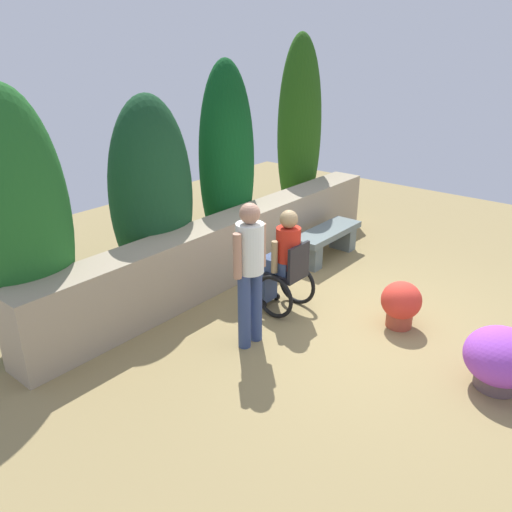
% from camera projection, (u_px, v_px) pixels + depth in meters
% --- Properties ---
extents(ground_plane, '(12.68, 12.68, 0.00)m').
position_uv_depth(ground_plane, '(352.00, 320.00, 6.34)').
color(ground_plane, olive).
extents(stone_retaining_wall, '(6.43, 0.51, 0.92)m').
position_uv_depth(stone_retaining_wall, '(230.00, 247.00, 7.33)').
color(stone_retaining_wall, tan).
rests_on(stone_retaining_wall, ground).
extents(hedge_backdrop, '(6.44, 0.97, 3.31)m').
position_uv_depth(hedge_backdrop, '(185.00, 175.00, 7.12)').
color(hedge_backdrop, '#205F22').
rests_on(hedge_backdrop, ground).
extents(stone_bench, '(1.36, 0.45, 0.47)m').
position_uv_depth(stone_bench, '(327.00, 239.00, 8.05)').
color(stone_bench, slate).
rests_on(stone_bench, ground).
extents(person_in_wheelchair, '(0.53, 0.66, 1.33)m').
position_uv_depth(person_in_wheelchair, '(284.00, 264.00, 6.37)').
color(person_in_wheelchair, black).
rests_on(person_in_wheelchair, ground).
extents(person_standing_companion, '(0.49, 0.30, 1.65)m').
position_uv_depth(person_standing_companion, '(250.00, 266.00, 5.51)').
color(person_standing_companion, navy).
rests_on(person_standing_companion, ground).
extents(flower_pot_purple_near, '(0.47, 0.47, 0.57)m').
position_uv_depth(flower_pot_purple_near, '(401.00, 304.00, 6.11)').
color(flower_pot_purple_near, '#AB4631').
rests_on(flower_pot_purple_near, ground).
extents(flower_pot_terracotta_by_wall, '(0.70, 0.70, 0.63)m').
position_uv_depth(flower_pot_terracotta_by_wall, '(500.00, 359.00, 5.02)').
color(flower_pot_terracotta_by_wall, '#624D52').
rests_on(flower_pot_terracotta_by_wall, ground).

